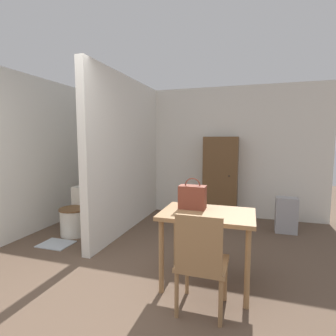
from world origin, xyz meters
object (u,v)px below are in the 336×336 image
at_px(toilet, 76,216).
at_px(handbag, 192,197).
at_px(wooden_cabinet, 221,178).
at_px(space_heater, 286,215).
at_px(dining_table, 207,223).
at_px(wooden_chair, 201,260).

distance_m(toilet, handbag, 2.29).
bearing_deg(toilet, wooden_cabinet, 35.61).
xyz_separation_m(wooden_cabinet, space_heater, (1.11, -0.45, -0.49)).
bearing_deg(dining_table, toilet, 158.55).
bearing_deg(wooden_cabinet, handbag, -91.05).
height_order(toilet, wooden_cabinet, wooden_cabinet).
xyz_separation_m(dining_table, wooden_cabinet, (-0.13, 2.38, 0.11)).
relative_size(wooden_chair, wooden_cabinet, 0.58).
height_order(toilet, space_heater, toilet).
distance_m(wooden_cabinet, space_heater, 1.29).
distance_m(dining_table, handbag, 0.31).
bearing_deg(handbag, space_heater, 58.10).
bearing_deg(wooden_chair, wooden_cabinet, 93.56).
relative_size(dining_table, wooden_cabinet, 0.60).
bearing_deg(wooden_chair, dining_table, 93.38).
height_order(handbag, space_heater, handbag).
relative_size(wooden_chair, space_heater, 1.57).
height_order(wooden_chair, handbag, handbag).
xyz_separation_m(dining_table, wooden_chair, (0.02, -0.46, -0.18)).
relative_size(toilet, handbag, 2.19).
distance_m(wooden_chair, handbag, 0.72).
height_order(dining_table, wooden_cabinet, wooden_cabinet).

